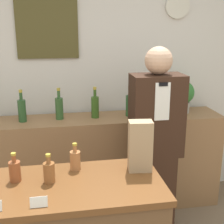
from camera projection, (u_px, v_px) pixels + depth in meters
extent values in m
cube|color=silver|center=(86.00, 76.00, 3.21)|extent=(5.20, 0.06, 2.70)
cube|color=#48411F|center=(47.00, 25.00, 2.97)|extent=(0.59, 0.02, 0.62)
cylinder|color=beige|center=(177.00, 6.00, 3.13)|extent=(0.25, 0.03, 0.25)
cube|color=#8E6642|center=(104.00, 163.00, 3.21)|extent=(2.39, 0.44, 0.98)
cube|color=brown|center=(65.00, 187.00, 1.85)|extent=(1.18, 0.58, 0.04)
cube|color=#331E14|center=(153.00, 194.00, 2.79)|extent=(0.33, 0.26, 0.79)
cube|color=#331E14|center=(156.00, 115.00, 2.59)|extent=(0.43, 0.26, 0.69)
cube|color=white|center=(162.00, 102.00, 2.42)|extent=(0.12, 0.01, 0.30)
cube|color=black|center=(163.00, 84.00, 2.38)|extent=(0.07, 0.01, 0.03)
sphere|color=tan|center=(159.00, 60.00, 2.47)|extent=(0.22, 0.22, 0.22)
cylinder|color=#9E998E|center=(182.00, 107.00, 3.23)|extent=(0.15, 0.15, 0.11)
sphere|color=#2D6B2D|center=(183.00, 92.00, 3.19)|extent=(0.23, 0.23, 0.23)
cube|color=tan|center=(140.00, 146.00, 1.97)|extent=(0.16, 0.11, 0.33)
cube|color=white|center=(39.00, 202.00, 1.61)|extent=(0.09, 0.02, 0.06)
cylinder|color=brown|center=(15.00, 171.00, 1.86)|extent=(0.07, 0.07, 0.12)
cylinder|color=brown|center=(14.00, 159.00, 1.84)|extent=(0.03, 0.03, 0.04)
cylinder|color=#B29933|center=(13.00, 154.00, 1.83)|extent=(0.03, 0.03, 0.01)
cylinder|color=brown|center=(49.00, 173.00, 1.85)|extent=(0.07, 0.07, 0.12)
cylinder|color=brown|center=(48.00, 160.00, 1.83)|extent=(0.03, 0.03, 0.04)
cylinder|color=#B29933|center=(48.00, 155.00, 1.82)|extent=(0.03, 0.03, 0.01)
cylinder|color=#A76B3F|center=(75.00, 161.00, 2.01)|extent=(0.07, 0.07, 0.12)
cylinder|color=#A76B3F|center=(75.00, 149.00, 1.99)|extent=(0.03, 0.03, 0.04)
cylinder|color=#B29933|center=(75.00, 144.00, 1.98)|extent=(0.03, 0.03, 0.01)
cylinder|color=#295029|center=(22.00, 111.00, 2.92)|extent=(0.08, 0.08, 0.21)
cylinder|color=#295029|center=(21.00, 96.00, 2.88)|extent=(0.03, 0.03, 0.07)
cylinder|color=#B29933|center=(20.00, 91.00, 2.86)|extent=(0.03, 0.03, 0.02)
cylinder|color=#2F552A|center=(59.00, 109.00, 2.99)|extent=(0.08, 0.08, 0.21)
cylinder|color=#2F552A|center=(59.00, 94.00, 2.95)|extent=(0.03, 0.03, 0.07)
cylinder|color=#B29933|center=(58.00, 89.00, 2.94)|extent=(0.03, 0.03, 0.02)
cylinder|color=#31561D|center=(95.00, 107.00, 3.04)|extent=(0.08, 0.08, 0.21)
cylinder|color=#31561D|center=(95.00, 93.00, 3.00)|extent=(0.03, 0.03, 0.07)
cylinder|color=#B29933|center=(95.00, 88.00, 2.99)|extent=(0.03, 0.03, 0.02)
cylinder|color=#28542A|center=(129.00, 106.00, 3.10)|extent=(0.08, 0.08, 0.21)
cylinder|color=#28542A|center=(130.00, 92.00, 3.06)|extent=(0.03, 0.03, 0.07)
cylinder|color=#B29933|center=(130.00, 87.00, 3.05)|extent=(0.03, 0.03, 0.02)
cylinder|color=#344C28|center=(163.00, 104.00, 3.15)|extent=(0.08, 0.08, 0.21)
cylinder|color=#344C28|center=(163.00, 91.00, 3.12)|extent=(0.03, 0.03, 0.07)
cylinder|color=#B29933|center=(164.00, 86.00, 3.10)|extent=(0.03, 0.03, 0.02)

